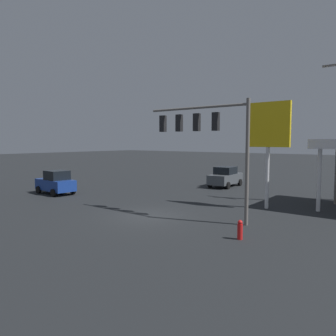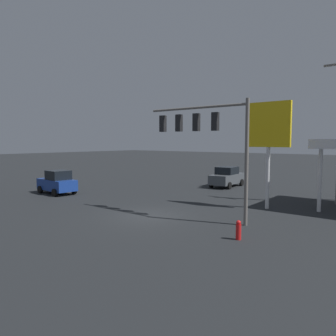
{
  "view_description": "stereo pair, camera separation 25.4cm",
  "coord_description": "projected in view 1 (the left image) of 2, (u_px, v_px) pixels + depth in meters",
  "views": [
    {
      "loc": [
        -12.67,
        14.23,
        4.39
      ],
      "look_at": [
        0.0,
        -2.0,
        2.7
      ],
      "focal_mm": 35.0,
      "sensor_mm": 36.0,
      "label": 1
    },
    {
      "loc": [
        -12.87,
        14.07,
        4.39
      ],
      "look_at": [
        0.0,
        -2.0,
        2.7
      ],
      "focal_mm": 35.0,
      "sensor_mm": 36.0,
      "label": 2
    }
  ],
  "objects": [
    {
      "name": "hatchback_crossing",
      "position": [
        56.0,
        183.0,
        27.24
      ],
      "size": [
        3.92,
        2.19,
        1.97
      ],
      "rotation": [
        0.0,
        0.0,
        -0.08
      ],
      "color": "navy",
      "rests_on": "ground"
    },
    {
      "name": "sedan_waiting",
      "position": [
        225.0,
        177.0,
        31.63
      ],
      "size": [
        2.27,
        4.5,
        1.93
      ],
      "rotation": [
        0.0,
        0.0,
        1.63
      ],
      "color": "#474C51",
      "rests_on": "ground"
    },
    {
      "name": "fire_hydrant",
      "position": [
        240.0,
        230.0,
        14.63
      ],
      "size": [
        0.24,
        0.24,
        0.88
      ],
      "color": "red",
      "rests_on": "ground"
    },
    {
      "name": "ground_plane",
      "position": [
        147.0,
        216.0,
        19.31
      ],
      "size": [
        200.0,
        200.0,
        0.0
      ],
      "primitive_type": "plane",
      "color": "black"
    },
    {
      "name": "price_sign",
      "position": [
        268.0,
        130.0,
        21.02
      ],
      "size": [
        2.79,
        0.27,
        6.89
      ],
      "color": "silver",
      "rests_on": "ground"
    },
    {
      "name": "traffic_signal_assembly",
      "position": [
        205.0,
        131.0,
        18.36
      ],
      "size": [
        6.43,
        0.43,
        6.58
      ],
      "color": "slate",
      "rests_on": "ground"
    }
  ]
}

